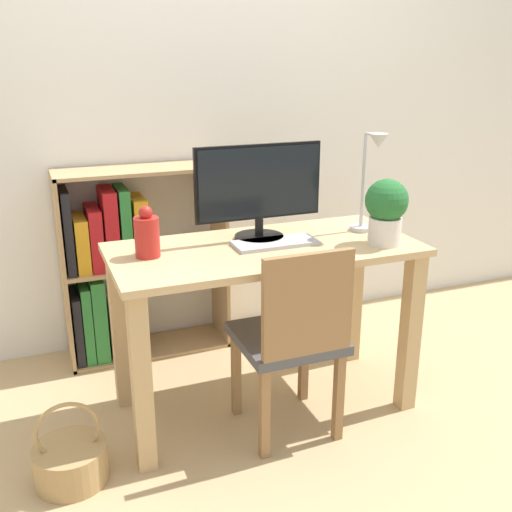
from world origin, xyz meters
TOP-DOWN VIEW (x-y plane):
  - ground_plane at (0.00, 0.00)m, footprint 10.00×10.00m
  - wall_back at (0.00, 0.90)m, footprint 8.00×0.05m
  - desk at (0.00, 0.00)m, footprint 1.28×0.60m
  - monitor at (0.01, 0.10)m, footprint 0.56×0.21m
  - keyboard at (0.05, 0.00)m, footprint 0.35×0.15m
  - vase at (-0.48, 0.04)m, footprint 0.10×0.10m
  - desk_lamp at (0.49, 0.00)m, footprint 0.10×0.19m
  - potted_plant at (0.47, -0.16)m, footprint 0.18×0.18m
  - chair at (0.02, -0.24)m, footprint 0.40×0.40m
  - bookshelf at (-0.52, 0.72)m, footprint 0.83×0.28m
  - basket at (-0.86, -0.21)m, footprint 0.27×0.27m

SIDE VIEW (x-z plane):
  - ground_plane at x=0.00m, z-range 0.00..0.00m
  - basket at x=-0.86m, z-range -0.08..0.25m
  - chair at x=0.02m, z-range 0.04..0.87m
  - bookshelf at x=-0.52m, z-range -0.01..0.97m
  - desk at x=0.00m, z-range 0.22..0.97m
  - keyboard at x=0.05m, z-range 0.75..0.77m
  - vase at x=-0.48m, z-range 0.74..0.94m
  - potted_plant at x=0.47m, z-range 0.77..1.04m
  - monitor at x=0.01m, z-range 0.78..1.18m
  - desk_lamp at x=0.49m, z-range 0.80..1.25m
  - wall_back at x=0.00m, z-range 0.00..2.60m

